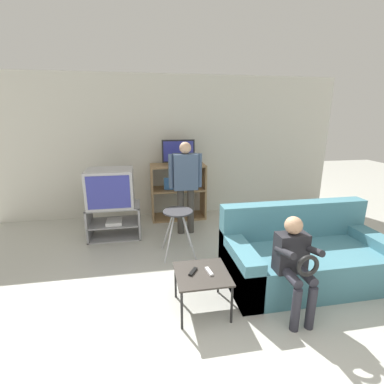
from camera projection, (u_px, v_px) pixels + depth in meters
name	position (u px, v px, depth m)	size (l,w,h in m)	color
wall_back	(173.00, 147.00, 5.26)	(6.40, 0.06, 2.60)	beige
tv_stand	(115.00, 221.00, 4.45)	(0.81, 0.52, 0.52)	#939399
television_main	(111.00, 188.00, 4.31)	(0.70, 0.58, 0.58)	#B2B2B7
media_shelf	(178.00, 191.00, 5.19)	(0.99, 0.48, 1.02)	#9E7A51
television_flat	(178.00, 153.00, 5.01)	(0.59, 0.20, 0.45)	black
folding_stool	(178.00, 218.00, 3.78)	(0.45, 0.45, 0.65)	#B7B7BC
snack_table	(202.00, 277.00, 2.73)	(0.52, 0.52, 0.41)	#38332D
remote_control_black	(193.00, 272.00, 2.72)	(0.04, 0.14, 0.02)	black
remote_control_white	(209.00, 271.00, 2.72)	(0.04, 0.14, 0.02)	silver
couch	(304.00, 257.00, 3.28)	(1.87, 0.92, 0.86)	teal
person_standing_adult	(185.00, 180.00, 4.40)	(0.53, 0.20, 1.50)	#3D3833
person_seated_child	(295.00, 260.00, 2.62)	(0.33, 0.43, 0.99)	#2D2D38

